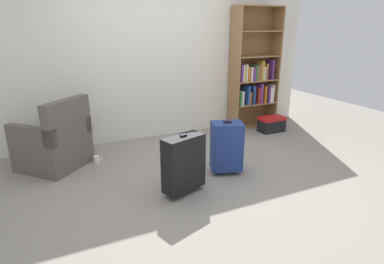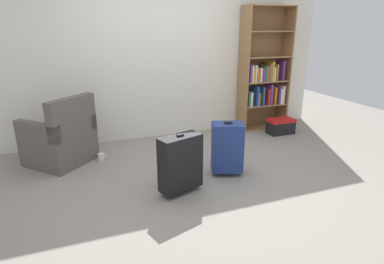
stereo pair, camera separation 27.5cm
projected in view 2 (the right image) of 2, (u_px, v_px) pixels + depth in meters
ground_plane at (205, 178)px, 3.79m from camera, size 9.67×9.67×0.00m
back_wall at (162, 55)px, 4.93m from camera, size 5.52×0.10×2.60m
bookshelf at (263, 75)px, 5.43m from camera, size 0.84×0.34×2.04m
armchair at (61, 140)px, 4.15m from camera, size 0.99×0.99×0.90m
mug at (101, 157)px, 4.29m from camera, size 0.12×0.08×0.10m
storage_box at (281, 126)px, 5.33m from camera, size 0.44×0.25×0.25m
suitcase_black at (180, 163)px, 3.37m from camera, size 0.50×0.33×0.67m
suitcase_navy_blue at (227, 147)px, 3.81m from camera, size 0.43×0.35×0.66m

